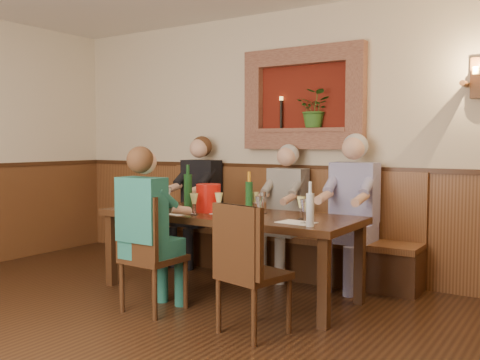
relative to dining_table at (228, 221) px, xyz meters
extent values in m
cube|color=beige|center=(0.00, 1.15, 0.72)|extent=(6.00, 0.04, 2.80)
cube|color=#543018|center=(0.00, 1.13, -0.13)|extent=(6.00, 0.04, 1.10)
cube|color=#381E0F|center=(0.00, 1.13, 0.45)|extent=(6.02, 0.06, 0.05)
cube|color=#5E170D|center=(0.20, 1.13, 1.17)|extent=(1.00, 0.02, 0.70)
cube|color=#916149|center=(0.20, 1.09, 1.61)|extent=(1.36, 0.12, 0.18)
cube|color=#916149|center=(0.20, 1.09, 0.73)|extent=(1.36, 0.12, 0.18)
cube|color=#916149|center=(-0.39, 1.09, 1.17)|extent=(0.18, 0.12, 0.70)
cube|color=#916149|center=(0.79, 1.09, 1.17)|extent=(0.18, 0.12, 0.70)
cube|color=#916149|center=(0.20, 1.09, 0.84)|extent=(1.00, 0.14, 0.04)
imported|color=#306121|center=(0.35, 1.09, 1.06)|extent=(0.35, 0.30, 0.39)
cylinder|color=black|center=(-0.05, 1.09, 1.01)|extent=(0.03, 0.03, 0.30)
cylinder|color=#FFBF59|center=(-0.05, 1.09, 1.18)|extent=(0.04, 0.04, 0.04)
cube|color=#543018|center=(1.90, 1.10, 1.27)|extent=(0.12, 0.08, 0.35)
cylinder|color=#543018|center=(1.80, 1.03, 1.22)|extent=(0.05, 0.18, 0.05)
cylinder|color=#FFBF59|center=(1.90, 0.97, 1.32)|extent=(0.06, 0.06, 0.06)
cube|color=#331E0F|center=(0.00, 0.00, 0.04)|extent=(2.40, 0.90, 0.06)
cube|color=#331E0F|center=(-1.12, -0.37, -0.33)|extent=(0.08, 0.08, 0.69)
cube|color=#331E0F|center=(1.12, -0.37, -0.33)|extent=(0.08, 0.08, 0.69)
cube|color=#331E0F|center=(-1.12, 0.37, -0.33)|extent=(0.08, 0.08, 0.69)
cube|color=#331E0F|center=(1.12, 0.37, -0.33)|extent=(0.08, 0.08, 0.69)
cube|color=#381E0F|center=(0.00, 0.91, -0.48)|extent=(3.00, 0.40, 0.40)
cube|color=#543018|center=(0.00, 0.91, -0.26)|extent=(3.00, 0.45, 0.06)
cube|color=#543018|center=(0.00, 1.10, 0.10)|extent=(3.00, 0.06, 0.66)
cube|color=#331E0F|center=(-0.24, -0.73, -0.47)|extent=(0.42, 0.42, 0.41)
cube|color=#331E0F|center=(-0.24, -0.73, -0.24)|extent=(0.44, 0.44, 0.05)
cube|color=#331E0F|center=(-0.24, -0.93, 0.04)|extent=(0.43, 0.05, 0.51)
cube|color=#331E0F|center=(0.73, -0.74, -0.47)|extent=(0.48, 0.48, 0.40)
cube|color=#331E0F|center=(0.73, -0.74, -0.25)|extent=(0.51, 0.51, 0.05)
cube|color=#331E0F|center=(0.69, -0.92, 0.03)|extent=(0.42, 0.13, 0.50)
cube|color=black|center=(-1.01, 0.75, -0.45)|extent=(0.44, 0.46, 0.45)
cube|color=black|center=(-1.01, 0.93, 0.23)|extent=(0.44, 0.23, 0.57)
sphere|color=#D8A384|center=(-1.01, 0.89, 0.65)|extent=(0.22, 0.22, 0.22)
sphere|color=#4C2D19|center=(-1.01, 0.94, 0.67)|extent=(0.24, 0.24, 0.24)
cube|color=#635E5A|center=(0.12, 0.77, -0.45)|extent=(0.40, 0.42, 0.45)
cube|color=#635E5A|center=(0.12, 0.93, 0.19)|extent=(0.40, 0.21, 0.52)
sphere|color=#D8A384|center=(0.12, 0.89, 0.57)|extent=(0.20, 0.20, 0.20)
sphere|color=#B2B2B2|center=(0.12, 0.94, 0.59)|extent=(0.22, 0.22, 0.22)
cube|color=navy|center=(0.85, 0.75, -0.45)|extent=(0.44, 0.46, 0.45)
cube|color=navy|center=(0.85, 0.93, 0.23)|extent=(0.44, 0.23, 0.58)
sphere|color=#D8A384|center=(0.85, 0.89, 0.66)|extent=(0.22, 0.22, 0.22)
sphere|color=#B2B2B2|center=(0.85, 0.94, 0.68)|extent=(0.24, 0.24, 0.24)
cube|color=#1B5060|center=(-0.24, -0.71, -0.45)|extent=(0.39, 0.41, 0.45)
cube|color=#1B5060|center=(-0.24, -0.87, 0.18)|extent=(0.39, 0.21, 0.51)
sphere|color=#D8A384|center=(-0.24, -0.83, 0.56)|extent=(0.20, 0.20, 0.20)
sphere|color=#4C2D19|center=(-0.24, -0.88, 0.58)|extent=(0.21, 0.21, 0.21)
cylinder|color=red|center=(-0.18, -0.05, 0.20)|extent=(0.27, 0.27, 0.26)
cylinder|color=#19471E|center=(0.20, 0.05, 0.22)|extent=(0.09, 0.09, 0.29)
cylinder|color=orange|center=(0.20, 0.05, 0.41)|extent=(0.04, 0.04, 0.09)
cylinder|color=#19471E|center=(-0.52, 0.08, 0.24)|extent=(0.09, 0.09, 0.33)
cylinder|color=#19471E|center=(-0.52, 0.08, 0.45)|extent=(0.04, 0.04, 0.09)
cylinder|color=silver|center=(0.97, -0.32, 0.20)|extent=(0.07, 0.07, 0.25)
cylinder|color=silver|center=(0.97, -0.32, 0.37)|extent=(0.03, 0.03, 0.09)
cube|color=white|center=(-0.95, -0.24, 0.08)|extent=(0.29, 0.25, 0.00)
cube|color=white|center=(0.09, -0.08, 0.08)|extent=(0.36, 0.29, 0.00)
cube|color=white|center=(0.80, -0.20, 0.08)|extent=(0.31, 0.24, 0.00)
cube|color=white|center=(-0.36, -0.28, 0.08)|extent=(0.35, 0.29, 0.00)
camera|label=1|loc=(2.73, -3.98, 0.71)|focal=40.00mm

